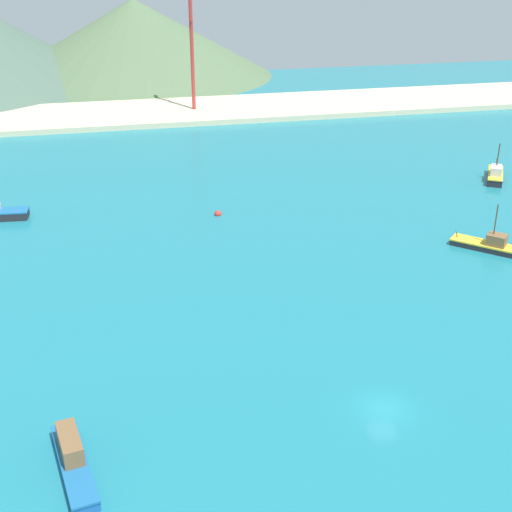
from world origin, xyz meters
TOP-DOWN VIEW (x-y plane):
  - ground at (0.00, 30.00)m, footprint 260.00×280.00m
  - fishing_boat_2 at (26.86, 29.31)m, footprint 8.51×8.50m
  - fishing_boat_6 at (-26.85, -1.73)m, footprint 3.93×10.31m
  - fishing_boat_7 at (43.03, 55.66)m, footprint 6.61×8.83m
  - buoy_2 at (-6.31, 49.91)m, footprint 1.08×1.08m
  - beach_strip at (0.00, 116.58)m, footprint 247.00×25.61m
  - hill_central at (-10.13, 168.73)m, footprint 81.07×81.07m
  - radio_tower at (-0.46, 115.73)m, footprint 3.41×2.73m

SIDE VIEW (x-z plane):
  - ground at x=0.00m, z-range -0.50..0.00m
  - buoy_2 at x=-6.31m, z-range -0.35..0.73m
  - beach_strip at x=0.00m, z-range 0.00..1.20m
  - fishing_boat_2 at x=26.86m, z-range -2.50..4.03m
  - fishing_boat_6 at x=-26.85m, z-range -0.36..2.28m
  - fishing_boat_7 at x=43.03m, z-range -2.28..4.26m
  - hill_central at x=-10.13m, z-range 0.00..21.98m
  - radio_tower at x=-0.46m, z-range 0.34..34.42m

